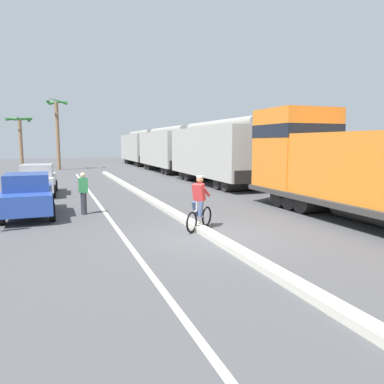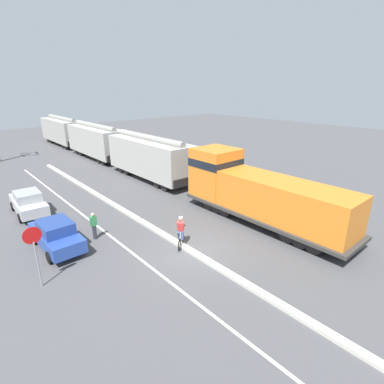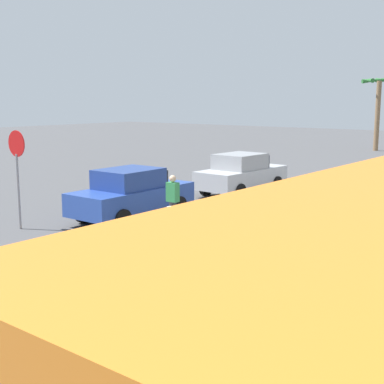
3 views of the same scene
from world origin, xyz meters
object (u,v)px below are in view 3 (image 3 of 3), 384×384
stop_sign (17,160)px  pedestrian_by_cars (173,202)px  cyclist (171,252)px  parked_car_silver (242,174)px  parked_car_blue (132,194)px  palm_tree_near (379,95)px

stop_sign → pedestrian_by_cars: bearing=35.6°
cyclist → stop_sign: 7.11m
parked_car_silver → pedestrian_by_cars: 6.71m
stop_sign → pedestrian_by_cars: (3.64, 2.61, -1.18)m
parked_car_blue → pedestrian_by_cars: same height
parked_car_silver → stop_sign: 9.31m
parked_car_silver → cyclist: cyclist is taller
cyclist → pedestrian_by_cars: size_ratio=1.06×
parked_car_blue → palm_tree_near: palm_tree_near is taller
parked_car_silver → palm_tree_near: palm_tree_near is taller
parked_car_silver → stop_sign: bearing=-101.2°
stop_sign → parked_car_silver: bearing=78.8°
pedestrian_by_cars → parked_car_silver: bearing=106.0°
palm_tree_near → pedestrian_by_cars: 28.71m
cyclist → pedestrian_by_cars: cyclist is taller
stop_sign → palm_tree_near: 30.91m
cyclist → pedestrian_by_cars: (-3.25, 3.88, 0.03)m
palm_tree_near → pedestrian_by_cars: (4.12, -28.23, -3.23)m
parked_car_silver → palm_tree_near: bearing=96.0°
parked_car_blue → palm_tree_near: size_ratio=0.78×
parked_car_blue → cyclist: cyclist is taller
parked_car_silver → stop_sign: size_ratio=1.48×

